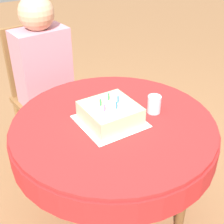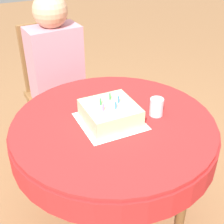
% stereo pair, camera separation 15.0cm
% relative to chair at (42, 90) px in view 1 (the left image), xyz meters
% --- Properties ---
extents(ground_plane, '(12.00, 12.00, 0.00)m').
position_rel_chair_xyz_m(ground_plane, '(0.07, -0.83, -0.52)').
color(ground_plane, '#8C603D').
extents(dining_table, '(1.03, 1.03, 0.70)m').
position_rel_chair_xyz_m(dining_table, '(0.07, -0.83, 0.10)').
color(dining_table, '#B22323').
rests_on(dining_table, ground_plane).
extents(chair, '(0.43, 0.43, 0.96)m').
position_rel_chair_xyz_m(chair, '(0.00, 0.00, 0.00)').
color(chair, brown).
rests_on(chair, ground_plane).
extents(person, '(0.35, 0.32, 1.18)m').
position_rel_chair_xyz_m(person, '(0.01, -0.09, 0.20)').
color(person, tan).
rests_on(person, ground_plane).
extents(napkin, '(0.30, 0.30, 0.00)m').
position_rel_chair_xyz_m(napkin, '(0.06, -0.82, 0.18)').
color(napkin, white).
rests_on(napkin, dining_table).
extents(birthday_cake, '(0.25, 0.25, 0.13)m').
position_rel_chair_xyz_m(birthday_cake, '(0.06, -0.82, 0.23)').
color(birthday_cake, beige).
rests_on(birthday_cake, dining_table).
extents(drinking_glass, '(0.07, 0.07, 0.09)m').
position_rel_chair_xyz_m(drinking_glass, '(0.29, -0.87, 0.23)').
color(drinking_glass, silver).
rests_on(drinking_glass, dining_table).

